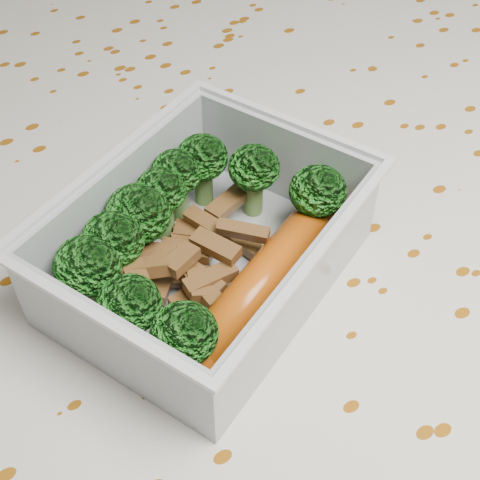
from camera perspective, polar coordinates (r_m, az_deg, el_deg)
dining_table at (r=0.45m, az=1.32°, el=-10.32°), size 1.40×0.90×0.75m
tablecloth at (r=0.41m, az=1.44°, el=-6.55°), size 1.46×0.96×0.19m
lunch_container at (r=0.37m, az=-2.79°, el=-1.17°), size 0.21×0.19×0.06m
broccoli_florets at (r=0.36m, az=-5.63°, el=1.23°), size 0.16×0.13×0.05m
meat_pile at (r=0.37m, az=-4.67°, el=-1.91°), size 0.11×0.07×0.03m
sausage at (r=0.36m, az=2.22°, el=-3.34°), size 0.14×0.07×0.03m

